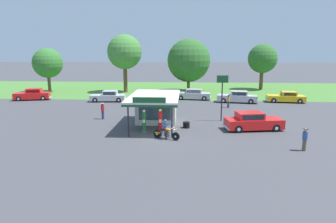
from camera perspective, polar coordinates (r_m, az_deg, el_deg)
name	(u,v)px	position (r m, az deg, el deg)	size (l,w,h in m)	color
ground_plane	(160,137)	(24.25, -1.58, -4.91)	(300.00, 300.00, 0.00)	#424247
grass_verge_strip	(174,89)	(53.65, 1.24, 4.21)	(120.00, 24.00, 0.01)	#477A33
service_station_kiosk	(156,105)	(28.80, -2.26, 1.16)	(4.40, 7.97, 3.30)	beige
gas_pump_nearside	(144,122)	(25.71, -4.55, -1.94)	(0.44, 0.44, 1.95)	slate
gas_pump_offside	(160,122)	(25.55, -1.46, -1.90)	(0.44, 0.44, 2.02)	slate
motorcycle_with_rider	(166,131)	(23.65, -0.41, -3.70)	(2.13, 1.02, 1.58)	black
featured_classic_sedan	(253,122)	(27.38, 15.75, -1.87)	(5.28, 2.69, 1.57)	red
parked_car_back_row_left	(193,95)	(42.67, 4.79, 3.19)	(5.08, 2.21, 1.49)	#B7B7BC
parked_car_back_row_far_right	(286,97)	(43.32, 21.43, 2.51)	(5.17, 2.47, 1.44)	gold
parked_car_back_row_far_left	(108,97)	(41.74, -11.21, 2.79)	(4.94, 2.26, 1.47)	#B7B7BC
parked_car_second_row_spare	(33,95)	(46.32, -24.25, 2.91)	(5.13, 2.85, 1.59)	red
parked_car_back_row_centre_right	(149,100)	(38.36, -3.62, 2.23)	(5.39, 2.90, 1.50)	gold
parked_car_back_row_centre_left	(237,97)	(41.14, 13.00, 2.64)	(5.52, 2.59, 1.55)	#B7B7BC
bystander_leaning_by_kiosk	(305,139)	(22.92, 24.47, -4.77)	(0.35, 0.35, 1.59)	brown
bystander_chatting_near_pumps	(103,111)	(31.07, -12.25, 0.19)	(0.36, 0.36, 1.66)	#2D3351
bystander_strolling_foreground	(228,101)	(37.16, 11.37, 1.96)	(0.34, 0.34, 1.55)	#2D3351
tree_oak_distant_spare	(48,63)	(53.66, -21.81, 8.49)	(4.84, 4.84, 7.20)	brown
tree_oak_left	(125,53)	(50.09, -8.18, 10.99)	(5.56, 5.56, 9.35)	brown
tree_oak_far_right	(263,59)	(55.53, 17.45, 9.50)	(5.02, 5.02, 7.92)	brown
tree_oak_right	(189,61)	(50.47, 3.95, 9.60)	(7.06, 7.06, 8.70)	brown
roadside_pole_sign	(222,90)	(29.72, 10.21, 4.04)	(1.10, 0.12, 4.48)	black
spare_tire_stack	(186,125)	(27.15, 3.48, -2.54)	(0.60, 0.60, 0.54)	black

